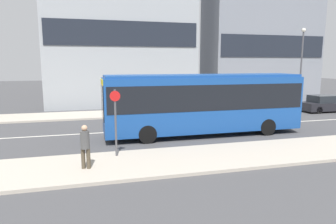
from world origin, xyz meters
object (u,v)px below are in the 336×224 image
(parked_car_0, at_px, (325,104))
(pedestrian_near_stop, at_px, (85,144))
(bus_stop_sign, at_px, (116,118))
(street_lamp, at_px, (302,60))
(city_bus, at_px, (203,101))

(parked_car_0, relative_size, pedestrian_near_stop, 2.55)
(bus_stop_sign, distance_m, street_lamp, 20.23)
(city_bus, bearing_deg, bus_stop_sign, -150.69)
(parked_car_0, bearing_deg, city_bus, -158.52)
(bus_stop_sign, bearing_deg, pedestrian_near_stop, -134.31)
(city_bus, distance_m, parked_car_0, 14.29)
(city_bus, bearing_deg, parked_car_0, 18.92)
(bus_stop_sign, bearing_deg, city_bus, 31.87)
(bus_stop_sign, height_order, street_lamp, street_lamp)
(city_bus, xyz_separation_m, pedestrian_near_stop, (-6.57, -4.60, -0.91))
(pedestrian_near_stop, bearing_deg, city_bus, -129.40)
(parked_car_0, relative_size, bus_stop_sign, 1.49)
(city_bus, relative_size, street_lamp, 1.62)
(pedestrian_near_stop, bearing_deg, street_lamp, -132.45)
(city_bus, xyz_separation_m, street_lamp, (11.95, 6.95, 2.40))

